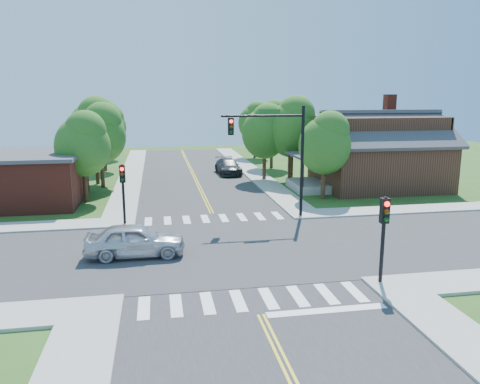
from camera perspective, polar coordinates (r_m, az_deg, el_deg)
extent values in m
plane|color=#2D4B17|center=(24.42, -1.33, -7.04)|extent=(100.00, 100.00, 0.00)
cube|color=#2D2D30|center=(24.41, -1.33, -7.00)|extent=(10.00, 90.00, 0.04)
cube|color=#2D2D30|center=(24.41, -1.33, -6.99)|extent=(90.00, 10.00, 0.04)
cube|color=#2D2D30|center=(24.42, -1.33, -7.04)|extent=(10.20, 10.20, 0.06)
cube|color=#9E9B93|center=(49.42, 1.22, 2.69)|extent=(2.20, 40.00, 0.14)
cube|color=#9E9B93|center=(48.55, -13.06, 2.22)|extent=(2.20, 40.00, 0.14)
cube|color=white|center=(30.09, -11.11, -3.53)|extent=(0.45, 2.00, 0.01)
cube|color=white|center=(30.09, -8.82, -3.45)|extent=(0.45, 2.00, 0.01)
cube|color=white|center=(30.13, -6.54, -3.36)|extent=(0.45, 2.00, 0.01)
cube|color=white|center=(30.22, -4.27, -3.27)|extent=(0.45, 2.00, 0.01)
cube|color=white|center=(30.36, -2.01, -3.17)|extent=(0.45, 2.00, 0.01)
cube|color=white|center=(30.55, 0.22, -3.07)|extent=(0.45, 2.00, 0.01)
cube|color=white|center=(30.78, 2.42, -2.97)|extent=(0.45, 2.00, 0.01)
cube|color=white|center=(31.05, 4.59, -2.87)|extent=(0.45, 2.00, 0.01)
cube|color=white|center=(18.41, -11.64, -13.66)|extent=(0.45, 2.00, 0.01)
cube|color=white|center=(18.40, -7.80, -13.53)|extent=(0.45, 2.00, 0.01)
cube|color=white|center=(18.48, -3.98, -13.33)|extent=(0.45, 2.00, 0.01)
cube|color=white|center=(18.63, -0.21, -13.09)|extent=(0.45, 2.00, 0.01)
cube|color=white|center=(18.85, 3.48, -12.80)|extent=(0.45, 2.00, 0.01)
cube|color=white|center=(19.15, 7.06, -12.46)|extent=(0.45, 2.00, 0.01)
cube|color=white|center=(19.51, 10.50, -12.10)|extent=(0.45, 2.00, 0.01)
cube|color=white|center=(19.95, 13.80, -11.70)|extent=(0.45, 2.00, 0.01)
cube|color=yellow|center=(49.83, -6.08, 2.67)|extent=(0.10, 37.50, 0.01)
cube|color=yellow|center=(49.85, -5.85, 2.68)|extent=(0.10, 37.50, 0.01)
cube|color=white|center=(18.18, 10.56, -14.11)|extent=(4.60, 0.45, 0.09)
cylinder|color=black|center=(30.17, 7.56, 3.53)|extent=(0.20, 0.20, 7.20)
cylinder|color=black|center=(29.21, 2.79, 9.26)|extent=(5.20, 0.14, 0.14)
cube|color=#19591E|center=(29.24, 3.60, 9.74)|extent=(1.40, 0.04, 0.30)
cube|color=black|center=(28.86, -1.13, 8.00)|extent=(0.34, 0.28, 1.05)
sphere|color=#FF0C0C|center=(28.68, -1.08, 8.60)|extent=(0.22, 0.22, 0.22)
sphere|color=#3F2605|center=(28.70, -1.08, 7.97)|extent=(0.22, 0.22, 0.22)
sphere|color=#05330F|center=(28.72, -1.07, 7.33)|extent=(0.22, 0.22, 0.22)
cylinder|color=black|center=(20.40, 17.00, -5.80)|extent=(0.16, 0.16, 3.80)
cube|color=black|center=(20.05, 17.22, -2.18)|extent=(0.34, 0.28, 1.05)
sphere|color=#FF0C0C|center=(19.83, 17.50, -1.41)|extent=(0.22, 0.22, 0.22)
sphere|color=#3F2605|center=(19.90, 17.45, -2.31)|extent=(0.22, 0.22, 0.22)
sphere|color=#05330F|center=(19.98, 17.39, -3.20)|extent=(0.22, 0.22, 0.22)
cylinder|color=black|center=(29.14, -14.02, -0.41)|extent=(0.16, 0.16, 3.80)
cube|color=black|center=(28.90, -14.15, 2.16)|extent=(0.34, 0.28, 1.05)
sphere|color=#FF0C0C|center=(28.68, -14.21, 2.72)|extent=(0.22, 0.22, 0.22)
sphere|color=#3F2605|center=(28.73, -14.17, 2.09)|extent=(0.22, 0.22, 0.22)
sphere|color=#05330F|center=(28.79, -14.14, 1.46)|extent=(0.22, 0.22, 0.22)
cube|color=#331C11|center=(41.91, 16.53, 3.23)|extent=(10.00, 8.00, 4.00)
cube|color=#9E9B93|center=(39.79, 8.24, 0.75)|extent=(2.60, 4.50, 0.70)
cylinder|color=#331C11|center=(37.36, 7.65, 2.00)|extent=(0.18, 0.18, 2.50)
cylinder|color=#331C11|center=(41.13, 5.96, 2.94)|extent=(0.18, 0.18, 2.50)
cube|color=#38383D|center=(39.38, 8.35, 4.47)|extent=(2.80, 4.80, 0.18)
cube|color=maroon|center=(45.96, 17.50, 5.84)|extent=(0.90, 0.90, 7.11)
cube|color=maroon|center=(38.10, -26.28, 1.30)|extent=(10.00, 8.00, 3.50)
cube|color=#38383D|center=(37.84, -26.53, 4.05)|extent=(10.40, 8.40, 0.25)
cylinder|color=#382314|center=(36.40, 10.12, 1.11)|extent=(0.34, 0.34, 2.51)
ellipsoid|color=#2F5D1B|center=(35.99, 10.28, 5.57)|extent=(3.97, 3.77, 4.36)
sphere|color=#2F5D1B|center=(35.80, 10.91, 7.42)|extent=(2.91, 2.91, 2.91)
cylinder|color=#382314|center=(43.43, 6.26, 3.22)|extent=(0.34, 0.34, 2.93)
ellipsoid|color=#2F5D1B|center=(43.06, 6.36, 7.58)|extent=(4.62, 4.39, 5.09)
sphere|color=#2F5D1B|center=(42.88, 6.87, 9.41)|extent=(3.39, 3.39, 3.39)
cylinder|color=#382314|center=(51.22, 3.85, 4.46)|extent=(0.34, 0.34, 2.75)
ellipsoid|color=#2F5D1B|center=(50.92, 3.90, 7.94)|extent=(4.35, 4.13, 4.78)
sphere|color=#2F5D1B|center=(50.73, 4.31, 9.40)|extent=(3.19, 3.19, 3.19)
cylinder|color=#382314|center=(59.60, 1.81, 5.47)|extent=(0.34, 0.34, 2.66)
ellipsoid|color=#2F5D1B|center=(59.34, 1.83, 8.36)|extent=(4.20, 3.99, 4.62)
sphere|color=#2F5D1B|center=(59.15, 2.16, 9.57)|extent=(3.08, 3.08, 3.08)
cylinder|color=#382314|center=(36.69, -18.33, 0.80)|extent=(0.34, 0.34, 2.54)
ellipsoid|color=#2F5D1B|center=(36.28, -18.62, 5.26)|extent=(4.01, 3.81, 4.41)
sphere|color=#2F5D1B|center=(35.93, -18.32, 7.15)|extent=(2.94, 2.94, 2.94)
cylinder|color=#382314|center=(43.81, -17.03, 2.83)|extent=(0.34, 0.34, 2.91)
ellipsoid|color=#2F5D1B|center=(43.45, -17.30, 7.12)|extent=(4.59, 4.36, 5.05)
sphere|color=#2F5D1B|center=(43.14, -17.04, 8.94)|extent=(3.37, 3.37, 3.37)
cylinder|color=#382314|center=(51.21, -16.15, 4.01)|extent=(0.34, 0.34, 2.72)
ellipsoid|color=#2F5D1B|center=(50.91, -16.34, 7.45)|extent=(4.30, 4.09, 4.73)
sphere|color=#2F5D1B|center=(50.61, -16.11, 8.90)|extent=(3.15, 3.15, 3.15)
cylinder|color=#382314|center=(60.16, -15.40, 5.02)|extent=(0.34, 0.34, 2.46)
ellipsoid|color=#2F5D1B|center=(59.92, -15.55, 7.67)|extent=(3.89, 3.69, 4.28)
sphere|color=#2F5D1B|center=(59.63, -15.34, 8.78)|extent=(2.85, 2.85, 2.85)
cylinder|color=#382314|center=(43.76, 2.97, 3.17)|extent=(0.34, 0.34, 2.67)
ellipsoid|color=#2F5D1B|center=(43.41, 3.02, 7.12)|extent=(4.22, 4.01, 4.65)
sphere|color=#2F5D1B|center=(43.20, 3.49, 8.78)|extent=(3.10, 3.10, 3.10)
cylinder|color=#382314|center=(41.98, -16.43, 2.37)|extent=(0.34, 0.34, 2.73)
ellipsoid|color=#2F5D1B|center=(41.61, -16.68, 6.56)|extent=(4.30, 4.09, 4.73)
sphere|color=#2F5D1B|center=(41.29, -16.40, 8.34)|extent=(3.16, 3.16, 3.16)
imported|color=silver|center=(23.71, -12.66, -5.82)|extent=(2.16, 4.94, 1.65)
imported|color=#282A2C|center=(47.12, -1.46, 3.08)|extent=(2.58, 5.39, 1.51)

